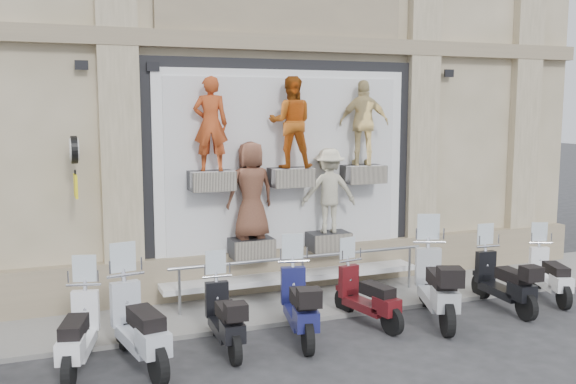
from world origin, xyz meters
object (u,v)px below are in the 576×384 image
scooter_h (504,270)px  scooter_i (550,264)px  scooter_g (437,271)px  scooter_f (368,284)px  scooter_c (139,309)px  scooter_e (299,290)px  scooter_b (78,318)px  clock_sign_bracket (74,159)px  guard_rail (303,280)px  scooter_d (224,304)px

scooter_h → scooter_i: bearing=11.4°
scooter_g → scooter_h: 1.50m
scooter_f → scooter_g: scooter_g is taller
scooter_h → scooter_c: bearing=-174.5°
scooter_e → scooter_c: bearing=-163.8°
scooter_b → scooter_h: (7.33, -0.01, -0.01)m
scooter_g → clock_sign_bracket: bearing=-179.7°
clock_sign_bracket → scooter_g: clock_sign_bracket is taller
scooter_b → scooter_e: scooter_e is taller
guard_rail → scooter_b: bearing=-158.7°
scooter_g → scooter_i: 2.74m
scooter_d → scooter_c: bearing=-170.0°
clock_sign_bracket → scooter_g: 6.37m
scooter_i → clock_sign_bracket: bearing=-173.0°
clock_sign_bracket → scooter_e: size_ratio=0.53×
scooter_h → scooter_f: bearing=179.7°
guard_rail → clock_sign_bracket: clock_sign_bracket is taller
scooter_d → scooter_f: size_ratio=1.01×
scooter_e → scooter_b: bearing=-168.2°
clock_sign_bracket → scooter_f: (4.50, -1.87, -2.10)m
guard_rail → scooter_g: 2.47m
clock_sign_bracket → scooter_f: bearing=-22.6°
scooter_b → scooter_i: bearing=15.7°
scooter_g → scooter_i: scooter_g is taller
scooter_d → scooter_i: 6.47m
scooter_c → scooter_g: (5.03, 0.12, 0.04)m
guard_rail → scooter_c: (-3.25, -1.79, 0.37)m
scooter_b → scooter_h: 7.33m
scooter_b → scooter_g: bearing=13.8°
scooter_c → scooter_h: size_ratio=1.13×
scooter_b → scooter_h: size_ratio=1.01×
scooter_c → scooter_f: 3.87m
clock_sign_bracket → scooter_f: clock_sign_bracket is taller
scooter_f → scooter_c: bearing=174.9°
clock_sign_bracket → scooter_c: 3.06m
scooter_b → scooter_f: (4.65, 0.18, -0.05)m
scooter_b → scooter_e: 3.33m
scooter_b → scooter_f: size_ratio=1.07×
scooter_d → scooter_b: bearing=-178.2°
scooter_g → scooter_i: (2.72, 0.24, -0.18)m
scooter_d → scooter_f: scooter_d is taller
scooter_f → scooter_h: (2.67, -0.19, 0.04)m
scooter_h → scooter_i: 1.25m
guard_rail → scooter_e: bearing=-114.5°
guard_rail → scooter_h: scooter_h is taller
guard_rail → clock_sign_bracket: bearing=173.2°
scooter_b → scooter_i: (8.56, 0.15, -0.05)m
scooter_h → scooter_g: bearing=-173.4°
scooter_c → scooter_e: 2.53m
guard_rail → scooter_f: scooter_f is taller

